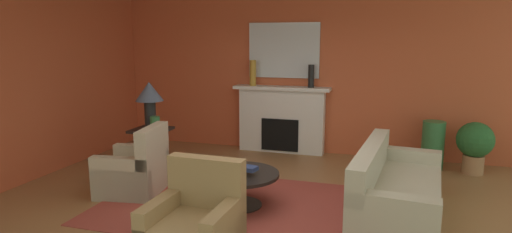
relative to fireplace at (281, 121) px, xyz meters
name	(u,v)px	position (x,y,z in m)	size (l,w,h in m)	color
ground_plane	(271,214)	(0.56, -2.85, -0.59)	(9.81, 9.81, 0.00)	olive
wall_fireplace	(314,71)	(0.56, 0.21, 0.94)	(8.15, 0.12, 3.06)	#C65633
wall_window	(29,78)	(-3.27, -2.55, 0.94)	(0.12, 6.61, 3.06)	#C65633
area_rug	(240,206)	(0.12, -2.74, -0.58)	(3.56, 2.30, 0.01)	#993D33
fireplace	(281,121)	(0.00, 0.00, 0.00)	(1.80, 0.35, 1.25)	white
mantel_mirror	(284,50)	(0.00, 0.12, 1.31)	(1.33, 0.04, 1.01)	silver
sofa	(395,193)	(2.00, -2.51, -0.29)	(1.13, 2.19, 0.85)	#BCB299
armchair_near_window	(135,171)	(-1.43, -2.71, -0.28)	(0.91, 0.91, 0.95)	#C1B293
armchair_facing_fireplace	(195,229)	(0.14, -4.10, -0.28)	(0.82, 0.82, 0.95)	#9E7A4C
coffee_table	(240,181)	(0.12, -2.74, -0.25)	(1.00, 1.00, 0.45)	black
side_table	(152,147)	(-1.72, -1.77, -0.19)	(0.56, 0.56, 0.70)	black
table_lamp	(149,96)	(-1.72, -1.77, 0.64)	(0.44, 0.44, 0.75)	black
vase_mantel_left	(253,73)	(-0.55, -0.05, 0.90)	(0.12, 0.12, 0.48)	#B7892D
vase_mantel_right	(311,76)	(0.55, -0.05, 0.86)	(0.11, 0.11, 0.41)	black
vase_tall_corner	(433,145)	(2.63, -0.30, -0.19)	(0.36, 0.36, 0.79)	#33703D
vase_on_side_table	(155,124)	(-1.57, -1.89, 0.22)	(0.15, 0.15, 0.23)	#33703D
book_red_cover	(235,169)	(0.04, -2.69, -0.11)	(0.19, 0.18, 0.06)	tan
book_art_folio	(249,169)	(0.27, -2.81, -0.05)	(0.18, 0.16, 0.05)	navy
book_small_novel	(232,164)	(0.06, -2.86, 0.00)	(0.22, 0.19, 0.06)	tan
potted_plant	(475,143)	(3.23, -0.40, -0.10)	(0.56, 0.56, 0.83)	#A8754C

